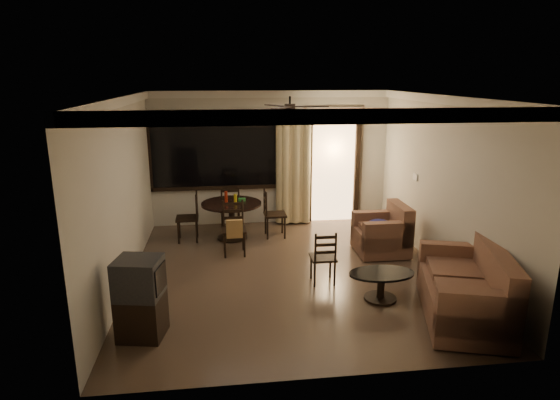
{
  "coord_description": "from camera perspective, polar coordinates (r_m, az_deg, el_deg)",
  "views": [
    {
      "loc": [
        -1.02,
        -6.95,
        3.1
      ],
      "look_at": [
        -0.12,
        0.2,
        1.17
      ],
      "focal_mm": 30.0,
      "sensor_mm": 36.0,
      "label": 1
    }
  ],
  "objects": [
    {
      "name": "ground",
      "position": [
        7.68,
        1.1,
        -8.84
      ],
      "size": [
        5.5,
        5.5,
        0.0
      ],
      "primitive_type": "plane",
      "color": "#7F6651",
      "rests_on": "ground"
    },
    {
      "name": "room_shell",
      "position": [
        8.96,
        3.31,
        6.8
      ],
      "size": [
        5.5,
        6.7,
        5.5
      ],
      "color": "beige",
      "rests_on": "ground"
    },
    {
      "name": "dining_table",
      "position": [
        9.09,
        -5.92,
        -1.25
      ],
      "size": [
        1.16,
        1.16,
        0.94
      ],
      "rotation": [
        0.0,
        0.0,
        0.02
      ],
      "color": "black",
      "rests_on": "ground"
    },
    {
      "name": "dining_chair_west",
      "position": [
        9.18,
        -11.11,
        -3.18
      ],
      "size": [
        0.43,
        0.43,
        0.95
      ],
      "rotation": [
        0.0,
        0.0,
        -1.55
      ],
      "color": "black",
      "rests_on": "ground"
    },
    {
      "name": "dining_chair_east",
      "position": [
        9.24,
        -0.69,
        -2.77
      ],
      "size": [
        0.43,
        0.43,
        0.95
      ],
      "rotation": [
        0.0,
        0.0,
        1.59
      ],
      "color": "black",
      "rests_on": "ground"
    },
    {
      "name": "dining_chair_south",
      "position": [
        8.36,
        -5.61,
        -4.64
      ],
      "size": [
        0.43,
        0.49,
        0.95
      ],
      "rotation": [
        0.0,
        0.0,
        0.02
      ],
      "color": "black",
      "rests_on": "ground"
    },
    {
      "name": "dining_chair_north",
      "position": [
        9.66,
        -6.05,
        -2.08
      ],
      "size": [
        0.43,
        0.43,
        0.95
      ],
      "rotation": [
        0.0,
        0.0,
        3.16
      ],
      "color": "black",
      "rests_on": "ground"
    },
    {
      "name": "tv_cabinet",
      "position": [
        5.98,
        -16.64,
        -11.38
      ],
      "size": [
        0.61,
        0.56,
        1.01
      ],
      "rotation": [
        0.0,
        0.0,
        -0.19
      ],
      "color": "black",
      "rests_on": "ground"
    },
    {
      "name": "sofa",
      "position": [
        6.67,
        22.03,
        -10.25
      ],
      "size": [
        1.42,
        1.98,
        0.95
      ],
      "rotation": [
        0.0,
        0.0,
        -0.29
      ],
      "color": "#4E3024",
      "rests_on": "ground"
    },
    {
      "name": "armchair",
      "position": [
        8.57,
        12.56,
        -4.02
      ],
      "size": [
        0.87,
        0.87,
        0.87
      ],
      "rotation": [
        0.0,
        0.0,
        -0.0
      ],
      "color": "#4E3024",
      "rests_on": "ground"
    },
    {
      "name": "coffee_table",
      "position": [
        6.87,
        12.23,
        -9.68
      ],
      "size": [
        0.94,
        0.56,
        0.41
      ],
      "rotation": [
        0.0,
        0.0,
        -0.34
      ],
      "color": "black",
      "rests_on": "ground"
    },
    {
      "name": "side_chair",
      "position": [
        7.27,
        5.25,
        -8.13
      ],
      "size": [
        0.38,
        0.38,
        0.85
      ],
      "rotation": [
        0.0,
        0.0,
        3.13
      ],
      "color": "black",
      "rests_on": "ground"
    }
  ]
}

